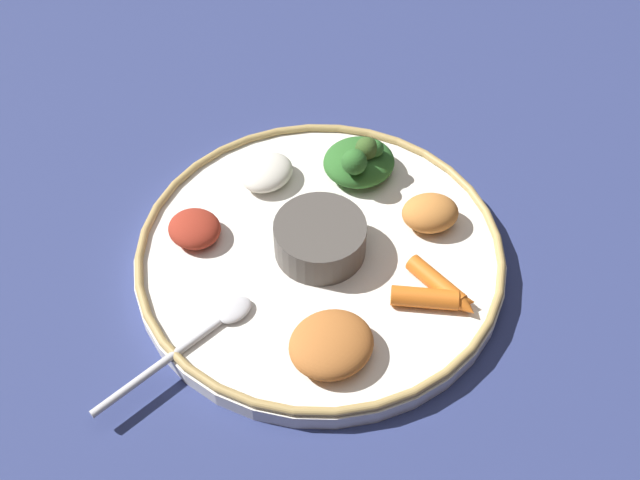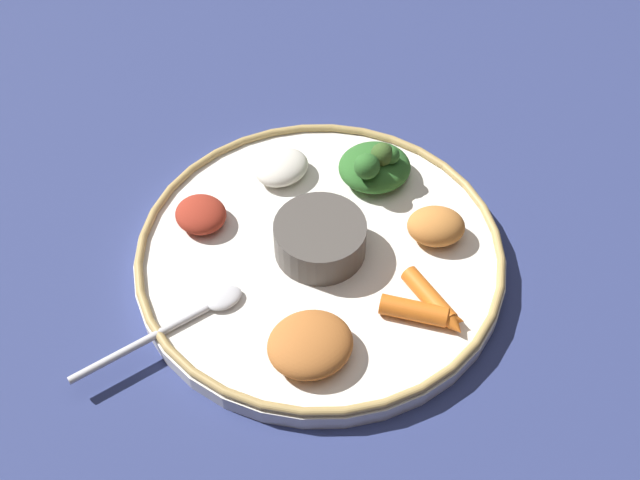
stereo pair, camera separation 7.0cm
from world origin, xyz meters
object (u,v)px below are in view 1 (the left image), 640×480
object	(u,v)px
spoon	(200,335)
carrot_near_spoon	(431,298)
greens_pile	(359,161)
center_bowl	(320,237)
carrot_outer	(441,286)

from	to	relation	value
spoon	carrot_near_spoon	bearing A→B (deg)	-106.95
spoon	carrot_near_spoon	xyz separation A→B (m)	(-0.06, -0.20, 0.01)
greens_pile	carrot_near_spoon	bearing A→B (deg)	172.89
center_bowl	spoon	xyz separation A→B (m)	(-0.04, 0.14, -0.02)
carrot_near_spoon	spoon	bearing A→B (deg)	73.05
center_bowl	greens_pile	distance (m)	0.11
carrot_outer	spoon	bearing A→B (deg)	76.27
spoon	greens_pile	world-z (taller)	greens_pile
carrot_near_spoon	carrot_outer	world-z (taller)	carrot_near_spoon
center_bowl	carrot_outer	xyz separation A→B (m)	(-0.09, -0.08, -0.01)
greens_pile	carrot_near_spoon	world-z (taller)	greens_pile
carrot_outer	center_bowl	bearing A→B (deg)	39.26
spoon	carrot_near_spoon	world-z (taller)	carrot_near_spoon
center_bowl	spoon	distance (m)	0.14
greens_pile	carrot_near_spoon	distance (m)	0.17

